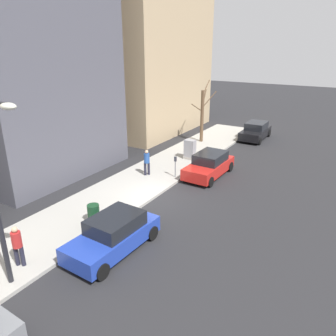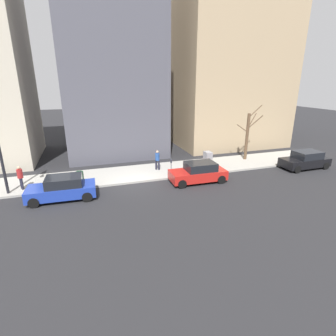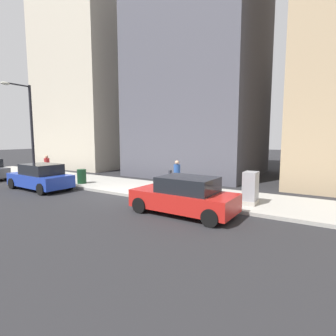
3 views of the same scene
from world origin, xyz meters
The scene contains 12 objects.
ground_plane centered at (0.00, 0.00, 0.00)m, with size 120.00×120.00×0.00m, color #232326.
sidewalk centered at (2.00, 0.00, 0.07)m, with size 4.00×36.00×0.15m, color #9E9B93.
parked_car_red centered at (-1.13, -4.65, 0.74)m, with size 2.00×4.24×1.52m.
parked_car_blue centered at (-1.21, 4.94, 0.74)m, with size 2.06×4.27×1.52m.
parking_meter centered at (0.45, -3.01, 0.98)m, with size 0.14×0.10×1.35m.
utility_box centered at (1.30, -6.61, 0.85)m, with size 0.83×0.61×1.43m.
streetlamp centered at (0.28, 8.48, 4.02)m, with size 1.97×0.32×6.50m.
trash_bin centered at (0.90, 3.87, 0.60)m, with size 0.56×0.56×0.90m, color #14381E.
pedestrian_near_meter centered at (2.18, -2.38, 1.09)m, with size 0.36×0.36×1.66m.
pedestrian_midblock centered at (1.05, 7.71, 1.09)m, with size 0.38×0.36×1.66m.
office_block_center centered at (10.23, 0.05, 8.64)m, with size 9.46×9.46×17.27m, color #4C4C56.
office_tower_right centered at (10.13, 12.28, 10.75)m, with size 9.27×9.27×21.49m, color #BCB29E.
Camera 3 is at (-10.16, -9.51, 3.06)m, focal length 28.00 mm.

